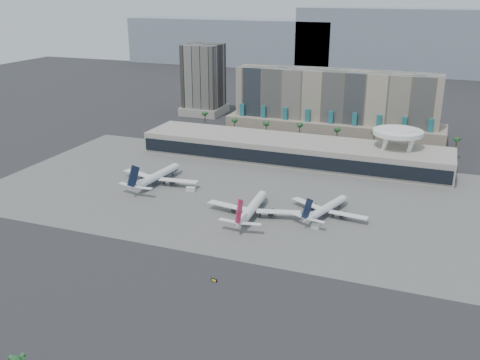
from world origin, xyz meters
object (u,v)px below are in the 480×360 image
(airliner_left, at_px, (157,176))
(service_vehicle_b, at_px, (316,226))
(taxiway_sign, at_px, (214,280))
(airliner_right, at_px, (327,208))
(airliner_centre, at_px, (252,208))
(service_vehicle_a, at_px, (191,189))

(airliner_left, distance_m, service_vehicle_b, 88.35)
(taxiway_sign, bearing_deg, airliner_right, 85.37)
(airliner_right, xyz_separation_m, service_vehicle_b, (-1.25, -14.39, -2.39))
(airliner_centre, bearing_deg, airliner_right, 19.07)
(airliner_centre, height_order, taxiway_sign, airliner_centre)
(service_vehicle_b, bearing_deg, airliner_centre, -168.78)
(airliner_centre, relative_size, airliner_right, 1.18)
(airliner_left, relative_size, service_vehicle_b, 13.02)
(airliner_centre, distance_m, taxiway_sign, 55.60)
(airliner_centre, bearing_deg, service_vehicle_a, 152.54)
(service_vehicle_a, bearing_deg, airliner_right, -16.10)
(airliner_right, height_order, taxiway_sign, airliner_right)
(service_vehicle_a, relative_size, taxiway_sign, 1.83)
(service_vehicle_a, bearing_deg, airliner_centre, -36.25)
(airliner_right, distance_m, service_vehicle_b, 14.64)
(service_vehicle_a, distance_m, service_vehicle_b, 68.10)
(airliner_right, bearing_deg, airliner_centre, -139.75)
(airliner_left, xyz_separation_m, service_vehicle_b, (85.19, -23.23, -2.99))
(service_vehicle_b, bearing_deg, service_vehicle_a, 179.74)
(airliner_left, xyz_separation_m, service_vehicle_a, (19.96, -3.69, -2.82))
(service_vehicle_b, height_order, taxiway_sign, service_vehicle_b)
(airliner_centre, height_order, service_vehicle_a, airliner_centre)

